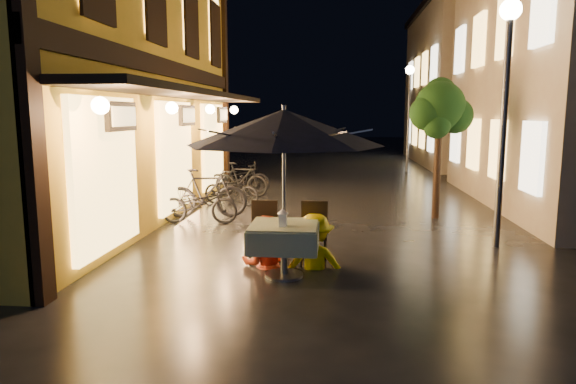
# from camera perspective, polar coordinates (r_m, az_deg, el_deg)

# --- Properties ---
(ground) EXTENTS (90.00, 90.00, 0.00)m
(ground) POSITION_cam_1_polar(r_m,az_deg,el_deg) (7.55, 4.02, -9.39)
(ground) COLOR black
(ground) RESTS_ON ground
(west_building) EXTENTS (5.90, 11.40, 7.40)m
(west_building) POSITION_cam_1_polar(r_m,az_deg,el_deg) (12.70, -22.92, 14.23)
(west_building) COLOR gold
(west_building) RESTS_ON ground
(east_building_far) EXTENTS (7.30, 10.30, 7.30)m
(east_building_far) POSITION_cam_1_polar(r_m,az_deg,el_deg) (26.25, 22.09, 10.97)
(east_building_far) COLOR #BEB299
(east_building_far) RESTS_ON ground
(street_tree) EXTENTS (1.43, 1.20, 3.15)m
(street_tree) POSITION_cam_1_polar(r_m,az_deg,el_deg) (11.90, 16.57, 8.73)
(street_tree) COLOR black
(street_tree) RESTS_ON ground
(streetlamp_near) EXTENTS (0.36, 0.36, 4.23)m
(streetlamp_near) POSITION_cam_1_polar(r_m,az_deg,el_deg) (9.62, 23.09, 11.45)
(streetlamp_near) COLOR #59595E
(streetlamp_near) RESTS_ON ground
(streetlamp_far) EXTENTS (0.36, 0.36, 4.23)m
(streetlamp_far) POSITION_cam_1_polar(r_m,az_deg,el_deg) (21.37, 13.29, 10.03)
(streetlamp_far) COLOR #59595E
(streetlamp_far) RESTS_ON ground
(cafe_table) EXTENTS (0.99, 0.99, 0.78)m
(cafe_table) POSITION_cam_1_polar(r_m,az_deg,el_deg) (7.40, -0.44, -5.02)
(cafe_table) COLOR #59595E
(cafe_table) RESTS_ON ground
(patio_umbrella) EXTENTS (2.80, 2.80, 2.46)m
(patio_umbrella) POSITION_cam_1_polar(r_m,az_deg,el_deg) (7.19, -0.46, 7.16)
(patio_umbrella) COLOR #59595E
(patio_umbrella) RESTS_ON ground
(cafe_chair_left) EXTENTS (0.42, 0.42, 0.97)m
(cafe_chair_left) POSITION_cam_1_polar(r_m,az_deg,el_deg) (8.17, -2.71, -4.06)
(cafe_chair_left) COLOR black
(cafe_chair_left) RESTS_ON ground
(cafe_chair_right) EXTENTS (0.42, 0.42, 0.97)m
(cafe_chair_right) POSITION_cam_1_polar(r_m,az_deg,el_deg) (8.10, 2.92, -4.18)
(cafe_chair_right) COLOR black
(cafe_chair_right) RESTS_ON ground
(table_lantern) EXTENTS (0.16, 0.16, 0.25)m
(table_lantern) POSITION_cam_1_polar(r_m,az_deg,el_deg) (7.17, -0.58, -2.75)
(table_lantern) COLOR white
(table_lantern) RESTS_ON cafe_table
(person_orange) EXTENTS (0.80, 0.66, 1.55)m
(person_orange) POSITION_cam_1_polar(r_m,az_deg,el_deg) (7.91, -2.54, -2.74)
(person_orange) COLOR #E64527
(person_orange) RESTS_ON ground
(person_yellow) EXTENTS (1.08, 0.67, 1.62)m
(person_yellow) POSITION_cam_1_polar(r_m,az_deg,el_deg) (7.82, 2.98, -2.60)
(person_yellow) COLOR #FFE301
(person_yellow) RESTS_ON ground
(bicycle_0) EXTENTS (1.68, 0.64, 0.87)m
(bicycle_0) POSITION_cam_1_polar(r_m,az_deg,el_deg) (11.14, -9.87, -1.28)
(bicycle_0) COLOR black
(bicycle_0) RESTS_ON ground
(bicycle_1) EXTENTS (1.92, 0.85, 1.11)m
(bicycle_1) POSITION_cam_1_polar(r_m,az_deg,el_deg) (11.73, -9.11, -0.15)
(bicycle_1) COLOR black
(bicycle_1) RESTS_ON ground
(bicycle_2) EXTENTS (1.63, 0.94, 0.81)m
(bicycle_2) POSITION_cam_1_polar(r_m,az_deg,el_deg) (13.31, -6.34, 0.29)
(bicycle_2) COLOR black
(bicycle_2) RESTS_ON ground
(bicycle_3) EXTENTS (1.67, 0.79, 0.97)m
(bicycle_3) POSITION_cam_1_polar(r_m,az_deg,el_deg) (14.64, -5.24, 1.38)
(bicycle_3) COLOR black
(bicycle_3) RESTS_ON ground
(bicycle_4) EXTENTS (1.88, 0.96, 0.94)m
(bicycle_4) POSITION_cam_1_polar(r_m,az_deg,el_deg) (15.08, -5.49, 1.55)
(bicycle_4) COLOR black
(bicycle_4) RESTS_ON ground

